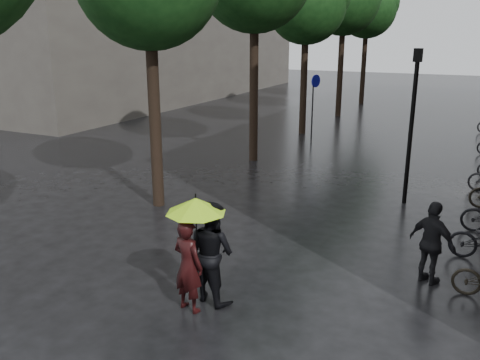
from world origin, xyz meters
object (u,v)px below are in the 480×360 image
Objects in this scene: person_black at (212,252)px; pedestrian_walking at (432,243)px; lamp_post at (413,112)px; person_burgundy at (188,266)px.

pedestrian_walking is (3.50, 2.45, -0.11)m from person_black.
person_black reaches higher than pedestrian_walking.
lamp_post is at bearing -48.35° from pedestrian_walking.
pedestrian_walking is at bearing -75.80° from lamp_post.
person_burgundy is at bearing 65.99° from pedestrian_walking.
person_burgundy is 0.39× the size of lamp_post.
pedestrian_walking is at bearing -128.39° from person_black.
person_burgundy is 1.01× the size of pedestrian_walking.
person_black is 7.80m from lamp_post.
person_burgundy reaches higher than pedestrian_walking.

